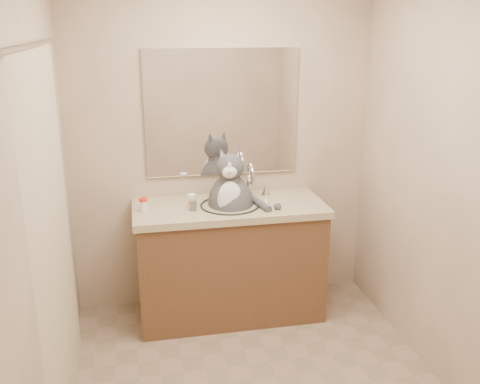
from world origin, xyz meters
name	(u,v)px	position (x,y,z in m)	size (l,w,h in m)	color
room	(263,200)	(0.00, 0.00, 1.20)	(2.22, 2.52, 2.42)	gray
vanity	(230,258)	(0.00, 0.96, 0.44)	(1.34, 0.59, 1.12)	brown
mirror	(222,113)	(0.00, 1.24, 1.45)	(1.10, 0.02, 0.90)	white
shower_curtain	(54,238)	(-1.05, 0.10, 1.03)	(0.02, 1.30, 1.93)	#C3B594
cat	(231,199)	(0.01, 0.96, 0.89)	(0.44, 0.43, 0.63)	#4A4B50
pill_bottle_redcap	(144,205)	(-0.59, 0.94, 0.90)	(0.07, 0.07, 0.10)	white
pill_bottle_orange	(192,201)	(-0.26, 0.95, 0.90)	(0.07, 0.07, 0.10)	white
grey_canister	(193,206)	(-0.26, 0.89, 0.89)	(0.06, 0.06, 0.07)	slate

